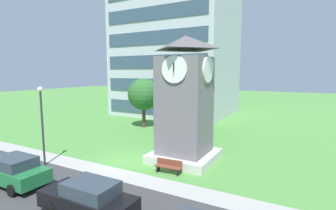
% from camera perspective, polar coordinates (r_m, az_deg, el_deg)
% --- Properties ---
extents(ground_plane, '(160.00, 160.00, 0.00)m').
position_cam_1_polar(ground_plane, '(19.61, -9.78, -12.15)').
color(ground_plane, '#4C893D').
extents(street_asphalt, '(120.00, 7.20, 0.01)m').
position_cam_1_polar(street_asphalt, '(15.35, -26.38, -18.52)').
color(street_asphalt, '#38383A').
rests_on(street_asphalt, ground).
extents(kerb_strip, '(120.00, 1.60, 0.01)m').
position_cam_1_polar(kerb_strip, '(17.97, -14.50, -14.12)').
color(kerb_strip, '#9E9E99').
rests_on(kerb_strip, ground).
extents(office_building, '(16.80, 14.32, 19.20)m').
position_cam_1_polar(office_building, '(41.18, 2.08, 11.62)').
color(office_building, '#B7BCC6').
rests_on(office_building, ground).
extents(clock_tower, '(4.50, 4.50, 9.11)m').
position_cam_1_polar(clock_tower, '(18.51, 3.82, -0.39)').
color(clock_tower, slate).
rests_on(clock_tower, ground).
extents(park_bench, '(1.83, 0.61, 0.88)m').
position_cam_1_polar(park_bench, '(16.87, 0.12, -13.66)').
color(park_bench, brown).
rests_on(park_bench, ground).
extents(street_lamp, '(0.36, 0.36, 5.56)m').
position_cam_1_polar(street_lamp, '(19.50, -26.62, -2.40)').
color(street_lamp, '#333338').
rests_on(street_lamp, ground).
extents(tree_by_building, '(4.30, 4.30, 5.82)m').
position_cam_1_polar(tree_by_building, '(26.32, 5.55, 1.09)').
color(tree_by_building, '#513823').
rests_on(tree_by_building, ground).
extents(tree_near_tower, '(3.78, 3.78, 5.87)m').
position_cam_1_polar(tree_near_tower, '(30.03, -5.53, 2.41)').
color(tree_near_tower, '#513823').
rests_on(tree_near_tower, ground).
extents(parked_car_green, '(4.61, 2.09, 1.69)m').
position_cam_1_polar(parked_car_green, '(17.63, -31.59, -12.45)').
color(parked_car_green, '#1E6B38').
rests_on(parked_car_green, ground).
extents(parked_car_black, '(4.63, 2.01, 1.69)m').
position_cam_1_polar(parked_car_black, '(12.63, -17.55, -19.55)').
color(parked_car_black, black).
rests_on(parked_car_black, ground).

